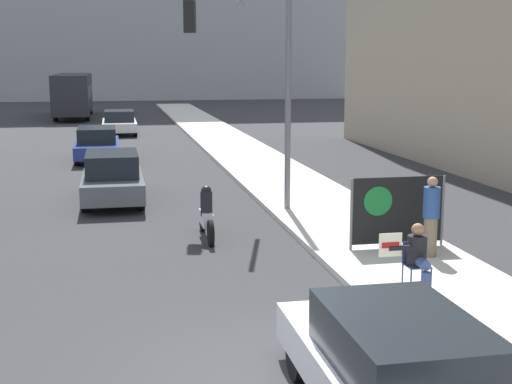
{
  "coord_description": "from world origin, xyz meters",
  "views": [
    {
      "loc": [
        -1.74,
        -8.6,
        4.12
      ],
      "look_at": [
        1.28,
        6.41,
        1.31
      ],
      "focal_mm": 50.0,
      "sensor_mm": 36.0,
      "label": 1
    }
  ],
  "objects_px": {
    "seated_protester": "(418,256)",
    "car_on_road_midblock": "(97,144)",
    "car_on_road_distant": "(119,122)",
    "traffic_light_pole": "(252,63)",
    "motorcycle_on_road": "(206,216)",
    "car_on_road_nearest": "(112,177)",
    "parked_car_curbside": "(397,370)",
    "protest_banner": "(397,210)",
    "city_bus_on_road": "(73,93)",
    "jogger_on_sidewalk": "(431,216)"
  },
  "relations": [
    {
      "from": "protest_banner",
      "to": "car_on_road_distant",
      "type": "bearing_deg",
      "value": 101.49
    },
    {
      "from": "car_on_road_nearest",
      "to": "motorcycle_on_road",
      "type": "relative_size",
      "value": 2.21
    },
    {
      "from": "seated_protester",
      "to": "protest_banner",
      "type": "bearing_deg",
      "value": 64.92
    },
    {
      "from": "jogger_on_sidewalk",
      "to": "motorcycle_on_road",
      "type": "xyz_separation_m",
      "value": [
        -4.26,
        2.97,
        -0.45
      ]
    },
    {
      "from": "jogger_on_sidewalk",
      "to": "seated_protester",
      "type": "bearing_deg",
      "value": 47.43
    },
    {
      "from": "jogger_on_sidewalk",
      "to": "motorcycle_on_road",
      "type": "relative_size",
      "value": 0.8
    },
    {
      "from": "car_on_road_distant",
      "to": "city_bus_on_road",
      "type": "height_order",
      "value": "city_bus_on_road"
    },
    {
      "from": "jogger_on_sidewalk",
      "to": "city_bus_on_road",
      "type": "relative_size",
      "value": 0.15
    },
    {
      "from": "car_on_road_nearest",
      "to": "city_bus_on_road",
      "type": "distance_m",
      "value": 33.73
    },
    {
      "from": "car_on_road_midblock",
      "to": "motorcycle_on_road",
      "type": "bearing_deg",
      "value": -79.12
    },
    {
      "from": "jogger_on_sidewalk",
      "to": "city_bus_on_road",
      "type": "height_order",
      "value": "city_bus_on_road"
    },
    {
      "from": "traffic_light_pole",
      "to": "seated_protester",
      "type": "bearing_deg",
      "value": -79.65
    },
    {
      "from": "traffic_light_pole",
      "to": "motorcycle_on_road",
      "type": "relative_size",
      "value": 2.8
    },
    {
      "from": "seated_protester",
      "to": "car_on_road_midblock",
      "type": "distance_m",
      "value": 20.3
    },
    {
      "from": "traffic_light_pole",
      "to": "car_on_road_midblock",
      "type": "distance_m",
      "value": 12.95
    },
    {
      "from": "car_on_road_distant",
      "to": "parked_car_curbside",
      "type": "bearing_deg",
      "value": -85.54
    },
    {
      "from": "car_on_road_nearest",
      "to": "car_on_road_midblock",
      "type": "bearing_deg",
      "value": 93.73
    },
    {
      "from": "parked_car_curbside",
      "to": "car_on_road_distant",
      "type": "bearing_deg",
      "value": 94.46
    },
    {
      "from": "parked_car_curbside",
      "to": "city_bus_on_road",
      "type": "distance_m",
      "value": 48.17
    },
    {
      "from": "protest_banner",
      "to": "parked_car_curbside",
      "type": "xyz_separation_m",
      "value": [
        -2.89,
        -7.04,
        -0.27
      ]
    },
    {
      "from": "parked_car_curbside",
      "to": "motorcycle_on_road",
      "type": "xyz_separation_m",
      "value": [
        -0.97,
        9.2,
        -0.15
      ]
    },
    {
      "from": "traffic_light_pole",
      "to": "motorcycle_on_road",
      "type": "xyz_separation_m",
      "value": [
        -1.61,
        -2.62,
        -3.53
      ]
    },
    {
      "from": "car_on_road_nearest",
      "to": "protest_banner",
      "type": "bearing_deg",
      "value": -50.0
    },
    {
      "from": "car_on_road_midblock",
      "to": "car_on_road_distant",
      "type": "distance_m",
      "value": 10.97
    },
    {
      "from": "traffic_light_pole",
      "to": "car_on_road_midblock",
      "type": "relative_size",
      "value": 1.24
    },
    {
      "from": "seated_protester",
      "to": "car_on_road_midblock",
      "type": "xyz_separation_m",
      "value": [
        -5.78,
        19.46,
        -0.09
      ]
    },
    {
      "from": "protest_banner",
      "to": "city_bus_on_road",
      "type": "height_order",
      "value": "city_bus_on_road"
    },
    {
      "from": "protest_banner",
      "to": "car_on_road_distant",
      "type": "relative_size",
      "value": 0.47
    },
    {
      "from": "protest_banner",
      "to": "motorcycle_on_road",
      "type": "height_order",
      "value": "protest_banner"
    },
    {
      "from": "car_on_road_distant",
      "to": "motorcycle_on_road",
      "type": "height_order",
      "value": "car_on_road_distant"
    },
    {
      "from": "jogger_on_sidewalk",
      "to": "car_on_road_midblock",
      "type": "bearing_deg",
      "value": -80.45
    },
    {
      "from": "parked_car_curbside",
      "to": "car_on_road_nearest",
      "type": "height_order",
      "value": "car_on_road_nearest"
    },
    {
      "from": "seated_protester",
      "to": "city_bus_on_road",
      "type": "relative_size",
      "value": 0.11
    },
    {
      "from": "parked_car_curbside",
      "to": "car_on_road_nearest",
      "type": "xyz_separation_m",
      "value": [
        -3.11,
        14.2,
        0.05
      ]
    },
    {
      "from": "car_on_road_distant",
      "to": "city_bus_on_road",
      "type": "relative_size",
      "value": 0.4
    },
    {
      "from": "protest_banner",
      "to": "traffic_light_pole",
      "type": "xyz_separation_m",
      "value": [
        -2.25,
        4.78,
        3.11
      ]
    },
    {
      "from": "traffic_light_pole",
      "to": "car_on_road_distant",
      "type": "distance_m",
      "value": 23.13
    },
    {
      "from": "motorcycle_on_road",
      "to": "car_on_road_midblock",
      "type": "bearing_deg",
      "value": 100.88
    },
    {
      "from": "seated_protester",
      "to": "traffic_light_pole",
      "type": "distance_m",
      "value": 8.52
    },
    {
      "from": "protest_banner",
      "to": "car_on_road_distant",
      "type": "distance_m",
      "value": 27.98
    },
    {
      "from": "car_on_road_distant",
      "to": "car_on_road_midblock",
      "type": "bearing_deg",
      "value": -95.43
    },
    {
      "from": "car_on_road_distant",
      "to": "city_bus_on_road",
      "type": "bearing_deg",
      "value": 103.35
    },
    {
      "from": "traffic_light_pole",
      "to": "car_on_road_nearest",
      "type": "relative_size",
      "value": 1.27
    },
    {
      "from": "car_on_road_midblock",
      "to": "city_bus_on_road",
      "type": "height_order",
      "value": "city_bus_on_road"
    },
    {
      "from": "car_on_road_nearest",
      "to": "motorcycle_on_road",
      "type": "height_order",
      "value": "car_on_road_nearest"
    },
    {
      "from": "jogger_on_sidewalk",
      "to": "car_on_road_distant",
      "type": "distance_m",
      "value": 28.86
    },
    {
      "from": "seated_protester",
      "to": "car_on_road_distant",
      "type": "xyz_separation_m",
      "value": [
        -4.74,
        30.38,
        -0.1
      ]
    },
    {
      "from": "protest_banner",
      "to": "city_bus_on_road",
      "type": "xyz_separation_m",
      "value": [
        -8.74,
        40.75,
        0.87
      ]
    },
    {
      "from": "car_on_road_midblock",
      "to": "motorcycle_on_road",
      "type": "height_order",
      "value": "car_on_road_midblock"
    },
    {
      "from": "parked_car_curbside",
      "to": "car_on_road_midblock",
      "type": "bearing_deg",
      "value": 98.99
    }
  ]
}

